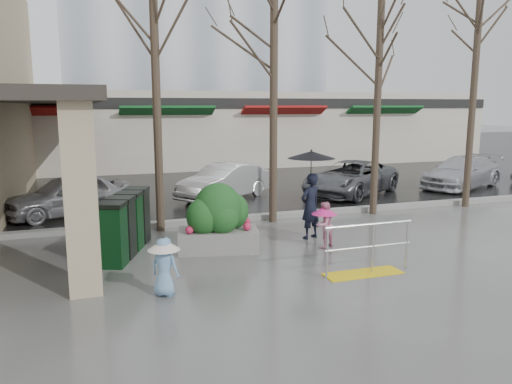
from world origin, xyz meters
TOP-DOWN VIEW (x-y plane):
  - ground at (0.00, 0.00)m, footprint 120.00×120.00m
  - street_asphalt at (0.00, 22.00)m, footprint 120.00×36.00m
  - curb at (0.00, 4.00)m, footprint 120.00×0.30m
  - canopy_slab at (-4.80, 8.00)m, footprint 2.80×18.00m
  - pillar_front at (-3.90, -0.50)m, footprint 0.55×0.55m
  - pillar_back at (-3.90, 6.00)m, footprint 0.55×0.55m
  - storefront_row at (2.00, 17.97)m, footprint 34.00×6.74m
  - handrail at (1.36, -1.20)m, footprint 1.90×0.50m
  - tree_west at (-2.00, 3.60)m, footprint 3.20×3.20m
  - tree_midwest at (1.20, 3.60)m, footprint 3.20×3.20m
  - tree_mideast at (4.50, 3.60)m, footprint 3.20×3.20m
  - tree_east at (8.00, 3.60)m, footprint 3.20×3.20m
  - woman at (1.44, 1.61)m, footprint 1.19×1.19m
  - child_pink at (1.40, 0.74)m, footprint 0.66×0.62m
  - child_blue at (-2.59, -1.07)m, footprint 0.61×0.58m
  - planter at (-1.01, 1.29)m, footprint 1.96×1.27m
  - news_boxes at (-3.02, 1.77)m, footprint 1.37×2.44m
  - car_a at (-4.37, 6.32)m, footprint 3.99×2.81m
  - car_b at (0.81, 7.42)m, footprint 3.91×3.27m
  - car_c at (5.48, 6.75)m, footprint 4.94×4.22m
  - car_d at (10.55, 6.74)m, footprint 4.69×3.34m

SIDE VIEW (x-z plane):
  - ground at x=0.00m, z-range 0.00..0.00m
  - street_asphalt at x=0.00m, z-range 0.00..0.01m
  - curb at x=0.00m, z-range 0.00..0.15m
  - handrail at x=1.36m, z-range -0.14..0.89m
  - child_pink at x=1.40m, z-range 0.07..1.16m
  - child_blue at x=-2.59m, z-range 0.09..1.15m
  - car_a at x=-4.37m, z-range 0.00..1.26m
  - car_b at x=0.81m, z-range 0.00..1.26m
  - car_c at x=5.48m, z-range 0.00..1.26m
  - car_d at x=10.55m, z-range 0.00..1.26m
  - news_boxes at x=-3.02m, z-range 0.00..1.35m
  - planter at x=-1.01m, z-range -0.04..1.54m
  - woman at x=1.44m, z-range 0.21..2.45m
  - pillar_front at x=-3.90m, z-range 0.00..3.50m
  - pillar_back at x=-3.90m, z-range 0.00..3.50m
  - storefront_row at x=2.00m, z-range 0.01..4.01m
  - canopy_slab at x=-4.80m, z-range 3.50..3.75m
  - tree_mideast at x=4.50m, z-range 1.61..8.11m
  - tree_west at x=-2.00m, z-range 1.68..8.48m
  - tree_midwest at x=1.20m, z-range 1.73..8.73m
  - tree_east at x=8.00m, z-range 1.78..8.98m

